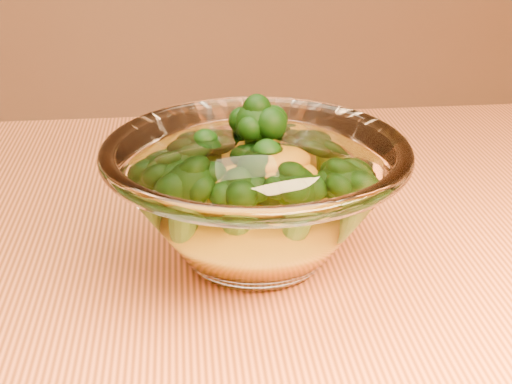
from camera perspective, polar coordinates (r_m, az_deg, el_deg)
The scene contains 4 objects.
table at distance 0.62m, azimuth 4.14°, elevation -14.78°, with size 1.20×0.80×0.75m.
glass_bowl at distance 0.56m, azimuth -0.00°, elevation -0.48°, with size 0.24×0.24×0.11m.
cheese_sauce at distance 0.57m, azimuth -0.00°, elevation -2.50°, with size 0.12×0.12×0.03m, color orange.
broccoli_heap at distance 0.56m, azimuth -0.28°, elevation 1.34°, with size 0.16×0.13×0.09m.
Camera 1 is at (-0.09, -0.46, 1.05)m, focal length 50.00 mm.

